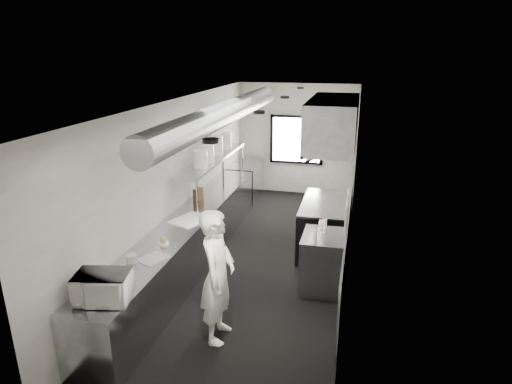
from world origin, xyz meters
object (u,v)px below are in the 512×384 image
Objects in this scene: pass_shelf at (213,160)px; deli_tub_b at (131,258)px; knife_block at (198,194)px; far_work_table at (245,181)px; plate_stack_d at (226,141)px; range at (324,226)px; small_plate at (163,243)px; plate_stack_c at (216,145)px; squeeze_bottle_b at (319,234)px; deli_tub_a at (97,283)px; plate_stack_b at (207,154)px; microwave at (103,287)px; squeeze_bottle_a at (322,238)px; squeeze_bottle_e at (325,224)px; exhaust_hood at (333,123)px; squeeze_bottle_d at (321,226)px; line_cook at (218,276)px; plate_stack_a at (200,159)px; squeeze_bottle_c at (321,228)px; cutting_board at (190,220)px; prep_counter at (189,242)px; bottle_station at (323,262)px.

pass_shelf reaches higher than deli_tub_b.
far_work_table is at bearing 102.55° from knife_block.
range is at bearing -27.22° from plate_stack_d.
plate_stack_c reaches higher than small_plate.
range is 8.97× the size of squeeze_bottle_b.
deli_tub_a is 3.59m from plate_stack_b.
microwave is (0.10, -4.09, -0.47)m from pass_shelf.
small_plate is at bearing -89.37° from far_work_table.
range is at bearing -48.81° from far_work_table.
squeeze_bottle_a is 0.56m from squeeze_bottle_e.
small_plate is 2.30m from squeeze_bottle_b.
exhaust_hood reaches higher than squeeze_bottle_e.
line_cook is at bearing -124.10° from squeeze_bottle_d.
range is at bearing 55.99° from deli_tub_a.
plate_stack_a is (0.11, -0.10, 0.71)m from knife_block.
line_cook is at bearing -123.00° from squeeze_bottle_e.
squeeze_bottle_c reaches higher than deli_tub_a.
squeeze_bottle_b reaches higher than small_plate.
squeeze_bottle_c is at bearing -1.81° from cutting_board.
prep_counter is 18.37× the size of plate_stack_b.
squeeze_bottle_d is (-0.06, 0.12, 0.55)m from bottle_station.
bottle_station is 2.37× the size of plate_stack_c.
small_plate is (-2.19, -2.25, -1.48)m from exhaust_hood.
squeeze_bottle_c reaches higher than squeeze_bottle_a.
deli_tub_a is 3.26m from squeeze_bottle_c.
plate_stack_c is at bearing 165.07° from exhaust_hood.
deli_tub_b is 0.84× the size of squeeze_bottle_a.
squeeze_bottle_b is at bearing -88.12° from range.
squeeze_bottle_d reaches higher than deli_tub_b.
squeeze_bottle_c is (2.35, 1.50, 0.05)m from deli_tub_b.
microwave is 4.45× the size of deli_tub_a.
bottle_station is 2.76× the size of plate_stack_b.
squeeze_bottle_a is (2.21, -0.39, 0.08)m from cutting_board.
bottle_station is 6.10× the size of deli_tub_b.
deli_tub_a is 0.85× the size of deli_tub_b.
line_cook reaches higher than squeeze_bottle_e.
plate_stack_b is at bearing -90.71° from far_work_table.
deli_tub_a is at bearing -124.66° from exhaust_hood.
squeeze_bottle_c reaches higher than far_work_table.
far_work_table is 5.40m from deli_tub_b.
line_cook is at bearing -57.48° from prep_counter.
squeeze_bottle_b is at bearing -89.50° from squeeze_bottle_c.
squeeze_bottle_e is at bearing 35.99° from deli_tub_b.
microwave is at bearing -71.23° from knife_block.
microwave is at bearing -129.96° from squeeze_bottle_e.
plate_stack_c is at bearing 139.27° from squeeze_bottle_c.
small_plate is 0.96× the size of squeeze_bottle_a.
knife_block reaches higher than squeeze_bottle_e.
deli_tub_b is 3.59m from plate_stack_c.
prep_counter is at bearing 85.13° from deli_tub_a.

